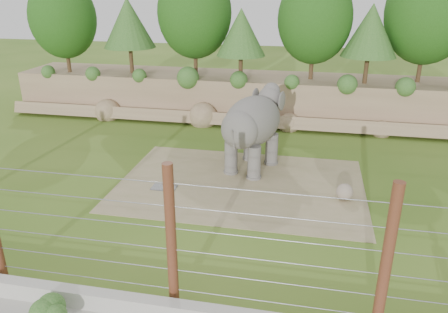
# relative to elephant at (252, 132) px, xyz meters

# --- Properties ---
(ground) EXTENTS (90.00, 90.00, 0.00)m
(ground) POSITION_rel_elephant_xyz_m (-0.71, -4.75, -1.72)
(ground) COLOR #3C6519
(ground) RESTS_ON ground
(back_embankment) EXTENTS (30.00, 5.52, 8.77)m
(back_embankment) POSITION_rel_elephant_xyz_m (-0.12, 7.93, 2.25)
(back_embankment) COLOR #886D50
(back_embankment) RESTS_ON ground
(dirt_patch) EXTENTS (10.00, 7.00, 0.02)m
(dirt_patch) POSITION_rel_elephant_xyz_m (-0.21, -1.75, -1.71)
(dirt_patch) COLOR #908658
(dirt_patch) RESTS_ON ground
(drain_grate) EXTENTS (1.00, 0.60, 0.03)m
(drain_grate) POSITION_rel_elephant_xyz_m (-3.20, -2.73, -1.68)
(drain_grate) COLOR #262628
(drain_grate) RESTS_ON dirt_patch
(elephant) EXTENTS (3.05, 4.60, 3.43)m
(elephant) POSITION_rel_elephant_xyz_m (0.00, 0.00, 0.00)
(elephant) COLOR #68645E
(elephant) RESTS_ON ground
(stone_ball) EXTENTS (0.65, 0.65, 0.65)m
(stone_ball) POSITION_rel_elephant_xyz_m (3.92, -2.32, -1.37)
(stone_ball) COLOR gray
(stone_ball) RESTS_ON dirt_patch
(retaining_wall) EXTENTS (26.00, 0.35, 0.50)m
(retaining_wall) POSITION_rel_elephant_xyz_m (-0.71, -9.75, -1.47)
(retaining_wall) COLOR beige
(retaining_wall) RESTS_ON ground
(barrier_fence) EXTENTS (20.26, 0.26, 4.00)m
(barrier_fence) POSITION_rel_elephant_xyz_m (-0.71, -9.25, 0.28)
(barrier_fence) COLOR #54271D
(barrier_fence) RESTS_ON ground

